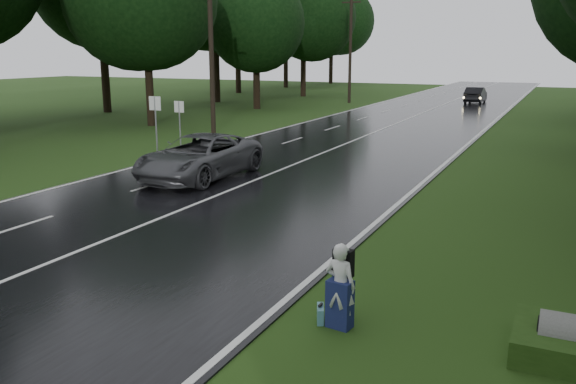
% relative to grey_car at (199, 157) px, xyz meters
% --- Properties ---
extents(ground, '(160.00, 160.00, 0.00)m').
position_rel_grey_car_xyz_m(ground, '(2.12, -9.70, -0.86)').
color(ground, '#234013').
rests_on(ground, ground).
extents(road, '(12.00, 140.00, 0.04)m').
position_rel_grey_car_xyz_m(road, '(2.12, 10.30, -0.84)').
color(road, black).
rests_on(road, ground).
extents(lane_center, '(0.12, 140.00, 0.01)m').
position_rel_grey_car_xyz_m(lane_center, '(2.12, 10.30, -0.81)').
color(lane_center, silver).
rests_on(lane_center, road).
extents(grey_car, '(2.73, 5.90, 1.64)m').
position_rel_grey_car_xyz_m(grey_car, '(0.00, 0.00, 0.00)').
color(grey_car, '#434447').
rests_on(grey_car, road).
extents(far_car, '(1.55, 4.43, 1.46)m').
position_rel_grey_car_xyz_m(far_car, '(4.44, 39.53, -0.09)').
color(far_car, black).
rests_on(far_car, road).
extents(hitchhiker, '(0.61, 0.57, 1.56)m').
position_rel_grey_car_xyz_m(hitchhiker, '(9.24, -9.50, -0.14)').
color(hitchhiker, silver).
rests_on(hitchhiker, ground).
extents(suitcase, '(0.27, 0.42, 0.29)m').
position_rel_grey_car_xyz_m(suitcase, '(8.85, -9.45, -0.71)').
color(suitcase, teal).
rests_on(suitcase, ground).
extents(utility_pole_mid, '(1.80, 0.28, 9.09)m').
position_rel_grey_car_xyz_m(utility_pole_mid, '(-6.38, 11.06, -0.86)').
color(utility_pole_mid, black).
rests_on(utility_pole_mid, ground).
extents(utility_pole_far, '(1.80, 0.28, 10.10)m').
position_rel_grey_car_xyz_m(utility_pole_far, '(-6.38, 34.85, -0.86)').
color(utility_pole_far, black).
rests_on(utility_pole_far, ground).
extents(road_sign_a, '(0.65, 0.10, 2.70)m').
position_rel_grey_car_xyz_m(road_sign_a, '(-5.08, 4.00, -0.86)').
color(road_sign_a, white).
rests_on(road_sign_a, ground).
extents(road_sign_b, '(0.56, 0.10, 2.34)m').
position_rel_grey_car_xyz_m(road_sign_b, '(-5.08, 5.91, -0.86)').
color(road_sign_b, white).
rests_on(road_sign_b, ground).
extents(tree_left_d, '(8.85, 8.85, 13.82)m').
position_rel_grey_car_xyz_m(tree_left_d, '(-12.18, 12.64, -0.86)').
color(tree_left_d, black).
rests_on(tree_left_d, ground).
extents(tree_left_e, '(7.66, 7.66, 11.97)m').
position_rel_grey_car_xyz_m(tree_left_e, '(-11.45, 25.89, -0.86)').
color(tree_left_e, black).
rests_on(tree_left_e, ground).
extents(tree_left_f, '(9.17, 9.17, 14.32)m').
position_rel_grey_car_xyz_m(tree_left_f, '(-13.72, 40.67, -0.86)').
color(tree_left_f, black).
rests_on(tree_left_f, ground).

